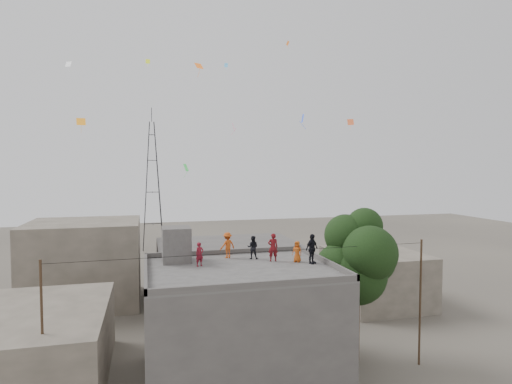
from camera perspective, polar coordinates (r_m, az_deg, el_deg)
ground at (r=25.54m, az=-2.12°, el=-23.57°), size 140.00×140.00×0.00m
main_building at (r=24.32m, az=-2.14°, el=-17.14°), size 10.00×8.00×6.10m
parapet at (r=23.40m, az=-2.16°, el=-9.78°), size 10.00×8.00×0.30m
stair_head_box at (r=25.32m, az=-10.57°, el=-6.87°), size 1.60×1.80×2.00m
neighbor_west at (r=26.80m, az=-28.13°, el=-17.95°), size 8.00×10.00×4.00m
neighbor_north at (r=38.00m, az=-3.70°, el=-10.51°), size 12.00×9.00×5.00m
neighbor_northwest at (r=39.45m, az=-21.88°, el=-8.73°), size 9.00×8.00×7.00m
neighbor_east at (r=38.51m, az=15.66°, el=-10.90°), size 7.00×8.00×4.40m
tree at (r=26.48m, az=13.52°, el=-8.65°), size 4.90×4.60×9.10m
utility_line at (r=23.02m, az=-0.19°, el=-16.28°), size 20.12×0.62×7.40m
transmission_tower at (r=62.34m, az=-13.63°, el=0.88°), size 2.97×2.97×20.01m
person_red_adult at (r=24.99m, az=2.27°, el=-7.38°), size 0.62×0.44×1.63m
person_orange_child at (r=24.96m, az=5.50°, el=-7.90°), size 0.69×0.69×1.21m
person_dark_child at (r=25.68m, az=-0.44°, el=-7.39°), size 0.81×0.73×1.37m
person_dark_adult at (r=24.56m, az=7.46°, el=-7.52°), size 1.06×0.86×1.69m
person_orange_adult at (r=25.98m, az=-3.83°, el=-7.08°), size 1.14×0.91×1.54m
person_red_child at (r=23.98m, az=-7.53°, el=-8.24°), size 0.57×0.48×1.32m
kites at (r=30.52m, az=-6.63°, el=11.81°), size 20.29×15.83×10.45m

